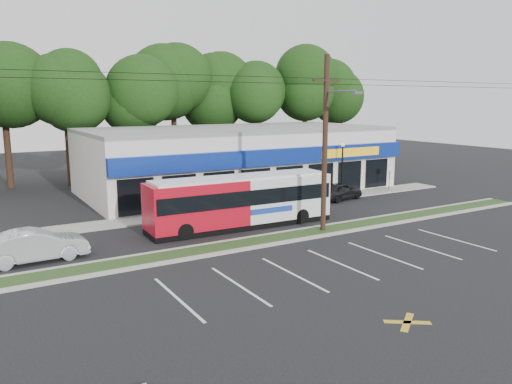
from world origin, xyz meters
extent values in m
plane|color=black|center=(0.00, 0.00, 0.00)|extent=(120.00, 120.00, 0.00)
cube|color=#223A18|center=(0.00, 1.00, 0.06)|extent=(40.00, 1.60, 0.12)
cube|color=#9E9E93|center=(0.00, 0.15, 0.07)|extent=(40.00, 0.25, 0.14)
cube|color=#9E9E93|center=(0.00, 1.85, 0.07)|extent=(40.00, 0.25, 0.14)
cube|color=#9E9E93|center=(5.00, 9.00, 0.05)|extent=(32.00, 2.20, 0.10)
cube|color=silver|center=(5.50, 16.00, 2.50)|extent=(25.00, 12.00, 5.00)
cube|color=navy|center=(5.50, 9.75, 3.40)|extent=(25.00, 0.50, 1.20)
cube|color=black|center=(5.50, 9.94, 1.40)|extent=(24.00, 0.12, 2.40)
cube|color=yellow|center=(12.50, 9.48, 3.40)|extent=(6.00, 0.06, 0.70)
cube|color=gray|center=(5.50, 16.00, 5.15)|extent=(25.00, 12.00, 0.30)
cylinder|color=black|center=(3.00, 1.00, 5.00)|extent=(0.30, 0.30, 10.00)
cube|color=black|center=(3.00, 1.00, 8.60)|extent=(1.80, 0.12, 0.12)
cylinder|color=#59595E|center=(3.00, -0.20, 8.00)|extent=(0.10, 2.40, 0.10)
cube|color=#59595E|center=(3.00, -1.50, 7.90)|extent=(0.50, 0.25, 0.15)
cylinder|color=black|center=(0.00, 1.00, 8.70)|extent=(50.00, 0.02, 0.02)
cylinder|color=black|center=(0.00, 1.00, 8.40)|extent=(50.00, 0.02, 0.02)
cylinder|color=black|center=(11.00, 8.80, 2.00)|extent=(0.12, 0.12, 4.00)
sphere|color=silver|center=(11.00, 8.80, 4.10)|extent=(0.30, 0.30, 0.30)
cylinder|color=#59595E|center=(16.00, 8.60, 1.10)|extent=(0.06, 0.06, 2.20)
cube|color=white|center=(16.00, 8.55, 2.00)|extent=(0.45, 0.04, 0.45)
cylinder|color=black|center=(-11.00, 26.00, 2.86)|extent=(0.56, 0.56, 5.72)
sphere|color=black|center=(-11.00, 26.00, 8.45)|extent=(6.76, 6.76, 6.76)
cylinder|color=black|center=(-6.00, 26.00, 2.86)|extent=(0.56, 0.56, 5.72)
sphere|color=black|center=(-6.00, 26.00, 8.45)|extent=(6.76, 6.76, 6.76)
cylinder|color=black|center=(-1.00, 26.00, 2.86)|extent=(0.56, 0.56, 5.72)
sphere|color=black|center=(-1.00, 26.00, 8.45)|extent=(6.76, 6.76, 6.76)
cylinder|color=black|center=(4.00, 26.00, 2.86)|extent=(0.56, 0.56, 5.72)
sphere|color=black|center=(4.00, 26.00, 8.45)|extent=(6.76, 6.76, 6.76)
cylinder|color=black|center=(9.00, 26.00, 2.86)|extent=(0.56, 0.56, 5.72)
sphere|color=black|center=(9.00, 26.00, 8.45)|extent=(6.76, 6.76, 6.76)
cylinder|color=black|center=(14.00, 26.00, 2.86)|extent=(0.56, 0.56, 5.72)
sphere|color=black|center=(14.00, 26.00, 8.45)|extent=(6.76, 6.76, 6.76)
cylinder|color=black|center=(19.00, 26.00, 2.86)|extent=(0.56, 0.56, 5.72)
sphere|color=black|center=(19.00, 26.00, 8.45)|extent=(6.76, 6.76, 6.76)
cylinder|color=black|center=(24.00, 26.00, 2.86)|extent=(0.56, 0.56, 5.72)
sphere|color=black|center=(24.00, 26.00, 8.45)|extent=(6.76, 6.76, 6.76)
cube|color=#B60E1F|center=(-3.33, 4.58, 1.65)|extent=(5.80, 2.55, 2.63)
cube|color=white|center=(2.40, 4.42, 1.65)|extent=(5.80, 2.55, 2.63)
cube|color=black|center=(-0.47, 4.50, 0.19)|extent=(11.53, 2.66, 0.33)
cube|color=black|center=(-0.47, 4.50, 1.96)|extent=(11.30, 2.76, 0.91)
cube|color=black|center=(5.30, 4.34, 1.82)|extent=(0.12, 2.03, 1.34)
cube|color=#193899|center=(0.93, 3.25, 1.10)|extent=(2.87, 0.11, 0.33)
cube|color=white|center=(-0.47, 4.50, 3.01)|extent=(10.95, 2.45, 0.17)
cylinder|color=black|center=(-4.51, 3.54, 0.46)|extent=(0.92, 0.29, 0.92)
cylinder|color=black|center=(-4.45, 5.69, 0.46)|extent=(0.92, 0.29, 0.92)
cylinder|color=black|center=(3.17, 3.32, 0.46)|extent=(0.92, 0.29, 0.92)
cylinder|color=black|center=(3.23, 5.47, 0.46)|extent=(0.92, 0.29, 0.92)
imported|color=black|center=(10.08, 7.91, 0.69)|extent=(4.28, 2.37, 1.38)
imported|color=#AFB2B7|center=(-12.03, 3.68, 0.77)|extent=(4.74, 1.80, 1.54)
imported|color=silver|center=(9.00, 8.26, 0.78)|extent=(0.67, 0.57, 1.56)
imported|color=#BDADAA|center=(6.30, 8.50, 0.76)|extent=(0.90, 0.80, 1.53)
camera|label=1|loc=(-14.66, -21.12, 7.49)|focal=35.00mm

